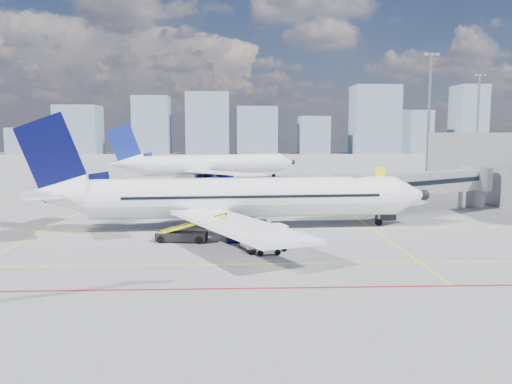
% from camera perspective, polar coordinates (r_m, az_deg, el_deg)
% --- Properties ---
extents(ground, '(420.00, 420.00, 0.00)m').
position_cam_1_polar(ground, '(44.54, -1.94, -6.24)').
color(ground, gray).
rests_on(ground, ground).
extents(apron_markings, '(90.00, 35.12, 0.01)m').
position_cam_1_polar(apron_markings, '(40.74, -2.72, -7.49)').
color(apron_markings, '#FFF40D').
rests_on(apron_markings, ground).
extents(jet_bridge, '(23.55, 15.78, 6.30)m').
position_cam_1_polar(jet_bridge, '(65.10, 19.12, 0.88)').
color(jet_bridge, gray).
rests_on(jet_bridge, ground).
extents(floodlight_mast_ne, '(3.20, 0.61, 25.45)m').
position_cam_1_polar(floodlight_mast_ne, '(105.60, 19.15, 8.39)').
color(floodlight_mast_ne, slate).
rests_on(floodlight_mast_ne, ground).
extents(floodlight_mast_far, '(3.20, 0.61, 25.45)m').
position_cam_1_polar(floodlight_mast_far, '(148.51, 23.99, 7.63)').
color(floodlight_mast_far, slate).
rests_on(floodlight_mast_far, ground).
extents(distant_skyline, '(243.24, 15.90, 31.84)m').
position_cam_1_polar(distant_skyline, '(233.89, 1.47, 7.52)').
color(distant_skyline, gray).
rests_on(distant_skyline, ground).
extents(main_aircraft, '(43.02, 37.45, 12.55)m').
position_cam_1_polar(main_aircraft, '(52.12, -3.13, -0.73)').
color(main_aircraft, white).
rests_on(main_aircraft, ground).
extents(second_aircraft, '(39.64, 33.51, 12.15)m').
position_cam_1_polar(second_aircraft, '(105.87, -5.59, 3.11)').
color(second_aircraft, white).
rests_on(second_aircraft, ground).
extents(baggage_tug, '(2.12, 1.44, 1.39)m').
position_cam_1_polar(baggage_tug, '(41.62, 1.21, -6.24)').
color(baggage_tug, white).
rests_on(baggage_tug, ground).
extents(cargo_dolly, '(4.37, 3.10, 2.20)m').
position_cam_1_polar(cargo_dolly, '(42.55, 0.95, -5.20)').
color(cargo_dolly, black).
rests_on(cargo_dolly, ground).
extents(belt_loader, '(6.77, 2.32, 2.72)m').
position_cam_1_polar(belt_loader, '(46.78, -8.30, -4.79)').
color(belt_loader, black).
rests_on(belt_loader, ground).
extents(ramp_worker, '(0.37, 0.55, 1.49)m').
position_cam_1_polar(ramp_worker, '(44.01, 4.15, -5.42)').
color(ramp_worker, yellow).
rests_on(ramp_worker, ground).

